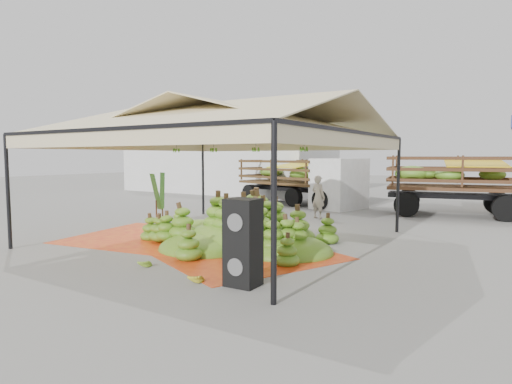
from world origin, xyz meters
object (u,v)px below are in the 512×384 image
Objects in this scene: truck_right at (494,178)px; speaker_stack at (243,242)px; vendor at (318,197)px; banana_heap at (240,221)px; truck_left at (303,176)px.

speaker_stack is at bearing -115.66° from truck_right.
truck_right is at bearing -127.99° from vendor.
speaker_stack is at bearing -54.98° from banana_heap.
vendor is at bearing -156.25° from truck_right.
truck_left is 8.38m from truck_right.
banana_heap is at bearing 109.37° from vendor.
truck_left reaches higher than banana_heap.
vendor is (-2.39, 8.84, 0.02)m from speaker_stack.
speaker_stack is 0.21× the size of truck_right.
banana_heap is 3.67× the size of speaker_stack.
truck_right is at bearing 15.50° from truck_left.
banana_heap is at bearing 123.46° from speaker_stack.
truck_left is at bearing 106.02° from banana_heap.
vendor reaches higher than speaker_stack.
vendor is at bearing -41.33° from truck_left.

